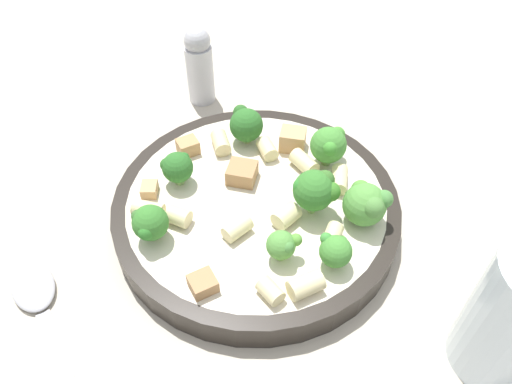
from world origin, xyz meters
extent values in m
plane|color=#BCB29E|center=(0.00, 0.00, 0.00)|extent=(2.00, 2.00, 0.00)
cylinder|color=#28231E|center=(0.00, 0.00, 0.01)|extent=(0.27, 0.27, 0.03)
cylinder|color=beige|center=(0.00, 0.00, 0.03)|extent=(0.25, 0.25, 0.01)
torus|color=#28231E|center=(0.00, 0.00, 0.03)|extent=(0.27, 0.27, 0.00)
cylinder|color=#84AD60|center=(0.00, 0.10, 0.03)|extent=(0.01, 0.01, 0.01)
sphere|color=#387A2D|center=(0.00, 0.10, 0.05)|extent=(0.03, 0.03, 0.03)
sphere|color=#317B2B|center=(-0.01, 0.11, 0.05)|extent=(0.01, 0.01, 0.01)
sphere|color=#38692E|center=(0.01, 0.11, 0.06)|extent=(0.01, 0.01, 0.01)
cylinder|color=#9EC175|center=(-0.10, -0.02, 0.03)|extent=(0.01, 0.01, 0.01)
sphere|color=#478E38|center=(-0.10, -0.02, 0.05)|extent=(0.03, 0.03, 0.03)
sphere|color=green|center=(-0.09, -0.03, 0.05)|extent=(0.01, 0.01, 0.01)
sphere|color=#41913A|center=(-0.08, -0.02, 0.05)|extent=(0.01, 0.01, 0.01)
cylinder|color=#84AD60|center=(0.05, 0.06, 0.03)|extent=(0.01, 0.01, 0.01)
sphere|color=#2D6B28|center=(0.05, 0.06, 0.05)|extent=(0.03, 0.03, 0.03)
sphere|color=#2B6425|center=(0.06, 0.06, 0.05)|extent=(0.01, 0.01, 0.01)
sphere|color=#276E29|center=(0.06, 0.05, 0.06)|extent=(0.01, 0.01, 0.01)
cylinder|color=#9EC175|center=(-0.04, -0.04, 0.04)|extent=(0.01, 0.01, 0.02)
sphere|color=#387A2D|center=(-0.04, -0.04, 0.06)|extent=(0.04, 0.04, 0.04)
sphere|color=#396D2A|center=(-0.04, -0.05, 0.06)|extent=(0.02, 0.02, 0.02)
sphere|color=#317E2C|center=(-0.03, -0.03, 0.06)|extent=(0.02, 0.02, 0.02)
sphere|color=#3A7B27|center=(-0.05, -0.05, 0.06)|extent=(0.02, 0.02, 0.02)
cylinder|color=#84AD60|center=(-0.07, -0.07, 0.03)|extent=(0.01, 0.01, 0.01)
sphere|color=#569942|center=(-0.07, -0.07, 0.05)|extent=(0.04, 0.04, 0.04)
sphere|color=#4B8840|center=(-0.07, -0.09, 0.06)|extent=(0.02, 0.02, 0.02)
sphere|color=#549539|center=(-0.06, -0.08, 0.06)|extent=(0.02, 0.02, 0.02)
sphere|color=#528B40|center=(-0.08, -0.07, 0.06)|extent=(0.02, 0.02, 0.02)
cylinder|color=#84AD60|center=(0.08, -0.03, 0.03)|extent=(0.01, 0.01, 0.01)
sphere|color=#2D6B28|center=(0.08, -0.03, 0.05)|extent=(0.04, 0.04, 0.04)
sphere|color=#2C6126|center=(0.09, -0.03, 0.06)|extent=(0.02, 0.02, 0.02)
sphere|color=#2C5D28|center=(0.09, -0.03, 0.06)|extent=(0.01, 0.01, 0.01)
cylinder|color=#93B766|center=(-0.07, 0.01, 0.03)|extent=(0.01, 0.01, 0.01)
sphere|color=#569942|center=(-0.07, 0.01, 0.05)|extent=(0.03, 0.03, 0.03)
sphere|color=#5A9E3B|center=(-0.07, 0.00, 0.05)|extent=(0.01, 0.01, 0.01)
sphere|color=#56993E|center=(-0.07, 0.00, 0.05)|extent=(0.01, 0.01, 0.01)
sphere|color=#4E8E41|center=(-0.08, 0.01, 0.05)|extent=(0.01, 0.01, 0.01)
cylinder|color=#84AD60|center=(0.01, -0.09, 0.04)|extent=(0.01, 0.01, 0.01)
sphere|color=#478E38|center=(0.01, -0.09, 0.05)|extent=(0.04, 0.04, 0.04)
sphere|color=#458D32|center=(0.02, -0.10, 0.06)|extent=(0.02, 0.02, 0.02)
sphere|color=#409131|center=(0.00, -0.08, 0.06)|extent=(0.01, 0.01, 0.01)
cylinder|color=beige|center=(-0.07, -0.04, 0.04)|extent=(0.03, 0.03, 0.01)
cylinder|color=beige|center=(-0.11, 0.01, 0.04)|extent=(0.02, 0.03, 0.02)
cylinder|color=beige|center=(0.03, 0.10, 0.04)|extent=(0.03, 0.03, 0.02)
cylinder|color=beige|center=(-0.03, 0.03, 0.04)|extent=(0.02, 0.03, 0.02)
cylinder|color=beige|center=(-0.10, 0.04, 0.04)|extent=(0.02, 0.02, 0.01)
cylinder|color=beige|center=(-0.04, -0.01, 0.04)|extent=(0.02, 0.03, 0.02)
cylinder|color=beige|center=(0.02, -0.06, 0.04)|extent=(0.03, 0.02, 0.02)
cylinder|color=beige|center=(0.01, 0.07, 0.04)|extent=(0.03, 0.03, 0.02)
cylinder|color=beige|center=(0.08, 0.00, 0.04)|extent=(0.03, 0.02, 0.02)
cylinder|color=beige|center=(0.05, -0.04, 0.04)|extent=(0.03, 0.02, 0.02)
cylinder|color=beige|center=(-0.02, -0.08, 0.04)|extent=(0.03, 0.03, 0.02)
cube|color=tan|center=(0.05, 0.09, 0.03)|extent=(0.02, 0.02, 0.01)
cube|color=#A87A4C|center=(-0.07, 0.08, 0.04)|extent=(0.02, 0.02, 0.01)
cube|color=#A87A4C|center=(0.03, 0.00, 0.04)|extent=(0.04, 0.04, 0.02)
cube|color=tan|center=(0.09, 0.03, 0.04)|extent=(0.02, 0.02, 0.02)
cube|color=tan|center=(0.05, -0.07, 0.04)|extent=(0.03, 0.03, 0.02)
cylinder|color=silver|center=(-0.21, -0.10, 0.03)|extent=(0.06, 0.06, 0.06)
cylinder|color=silver|center=(0.21, -0.03, 0.04)|extent=(0.03, 0.03, 0.07)
sphere|color=#B7B7BC|center=(0.21, -0.03, 0.08)|extent=(0.03, 0.03, 0.03)
cube|color=#B2B2B7|center=(-0.07, 0.20, 0.00)|extent=(0.12, 0.02, 0.01)
ellipsoid|color=#B2B2B7|center=(0.02, 0.21, 0.01)|extent=(0.06, 0.04, 0.01)
camera|label=1|loc=(-0.28, 0.14, 0.38)|focal=35.00mm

